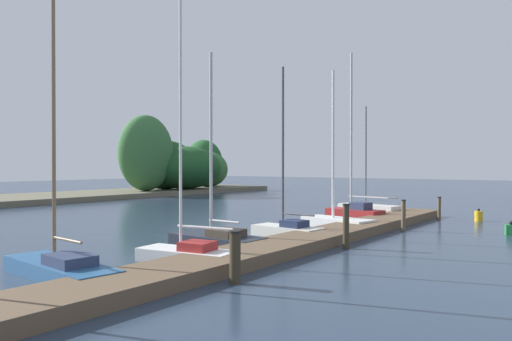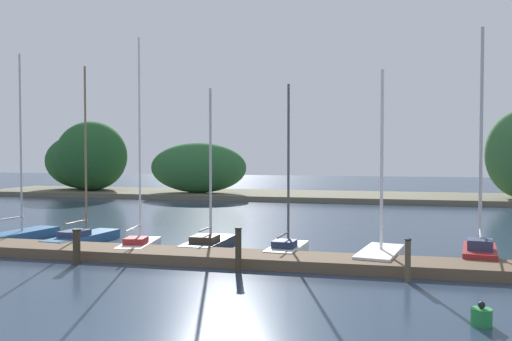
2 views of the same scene
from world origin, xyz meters
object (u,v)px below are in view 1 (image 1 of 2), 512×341
object	(u,v)px
sailboat_4	(286,227)
mooring_piling_1	(235,257)
sailboat_2	(185,249)
sailboat_1	(58,264)
sailboat_7	(367,209)
mooring_piling_2	(346,226)
channel_buoy_0	(511,230)
mooring_piling_3	(404,215)
sailboat_5	(335,220)
sailboat_3	(215,237)
sailboat_6	(353,209)
mooring_piling_4	(439,208)
channel_buoy_1	(479,216)

from	to	relation	value
sailboat_4	mooring_piling_1	distance (m)	7.36
sailboat_2	sailboat_1	bearing A→B (deg)	61.35
sailboat_7	mooring_piling_2	xyz separation A→B (m)	(-10.30, -3.73, 0.40)
sailboat_2	channel_buoy_0	xyz separation A→B (m)	(11.09, -6.24, -0.17)
mooring_piling_3	sailboat_4	bearing A→B (deg)	143.77
sailboat_4	mooring_piling_3	xyz separation A→B (m)	(4.07, -2.98, 0.30)
sailboat_5	mooring_piling_1	size ratio (longest dim) A/B	5.62
sailboat_2	mooring_piling_1	distance (m)	2.80
sailboat_3	sailboat_5	bearing A→B (deg)	-96.54
sailboat_4	sailboat_5	size ratio (longest dim) A/B	0.95
sailboat_7	sailboat_5	bearing A→B (deg)	112.46
sailboat_1	sailboat_3	size ratio (longest dim) A/B	1.17
sailboat_4	sailboat_6	world-z (taller)	sailboat_6
sailboat_1	sailboat_4	xyz separation A→B (m)	(8.72, -0.72, 0.01)
sailboat_1	mooring_piling_2	world-z (taller)	sailboat_1
sailboat_3	sailboat_7	distance (m)	12.45
sailboat_4	sailboat_1	bearing A→B (deg)	90.45
sailboat_4	mooring_piling_3	size ratio (longest dim) A/B	4.99
sailboat_3	mooring_piling_3	world-z (taller)	sailboat_3
sailboat_3	sailboat_2	bearing A→B (deg)	115.35
sailboat_3	mooring_piling_3	size ratio (longest dim) A/B	5.01
mooring_piling_3	mooring_piling_4	world-z (taller)	mooring_piling_3
channel_buoy_1	sailboat_6	bearing A→B (deg)	120.00
sailboat_7	mooring_piling_1	distance (m)	16.40
sailboat_7	mooring_piling_1	size ratio (longest dim) A/B	4.88
sailboat_2	sailboat_4	xyz separation A→B (m)	(5.67, 0.40, -0.03)
sailboat_5	mooring_piling_3	xyz separation A→B (m)	(0.76, -2.67, 0.29)
sailboat_5	sailboat_7	xyz separation A→B (m)	(5.93, 1.10, -0.03)
mooring_piling_1	mooring_piling_4	xyz separation A→B (m)	(15.79, 0.01, -0.03)
sailboat_1	sailboat_2	world-z (taller)	sailboat_2
sailboat_4	channel_buoy_0	bearing A→B (deg)	-135.59
sailboat_1	sailboat_3	world-z (taller)	sailboat_1
sailboat_7	mooring_piling_1	xyz separation A→B (m)	(-15.96, -3.76, 0.28)
sailboat_5	sailboat_3	bearing A→B (deg)	92.55
channel_buoy_0	sailboat_4	bearing A→B (deg)	129.22
sailboat_1	sailboat_3	xyz separation A→B (m)	(5.51, -0.06, -0.01)
mooring_piling_1	channel_buoy_0	bearing A→B (deg)	-16.79
sailboat_1	sailboat_6	xyz separation A→B (m)	(15.34, -0.36, 0.18)
sailboat_2	channel_buoy_0	distance (m)	12.73
sailboat_4	sailboat_5	world-z (taller)	sailboat_5
sailboat_3	sailboat_5	world-z (taller)	sailboat_5
sailboat_1	mooring_piling_4	bearing A→B (deg)	-95.29
mooring_piling_2	sailboat_3	bearing A→B (deg)	120.82
mooring_piling_2	mooring_piling_4	distance (m)	10.13
mooring_piling_3	mooring_piling_1	bearing A→B (deg)	179.97
sailboat_7	sailboat_1	bearing A→B (deg)	102.16
sailboat_5	channel_buoy_0	bearing A→B (deg)	-150.48
sailboat_7	channel_buoy_1	world-z (taller)	sailboat_7
sailboat_6	mooring_piling_2	xyz separation A→B (m)	(-7.67, -3.31, 0.21)
mooring_piling_2	mooring_piling_4	bearing A→B (deg)	-0.16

